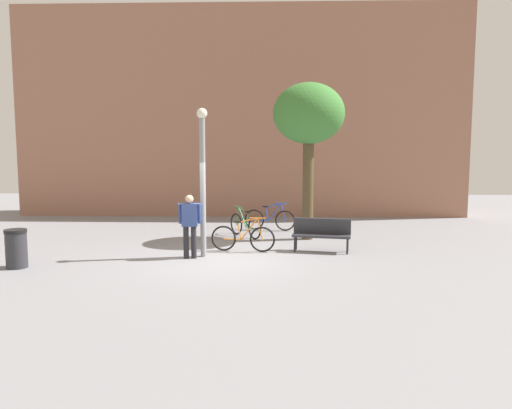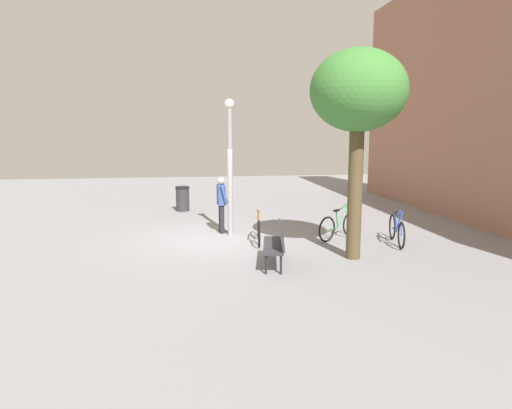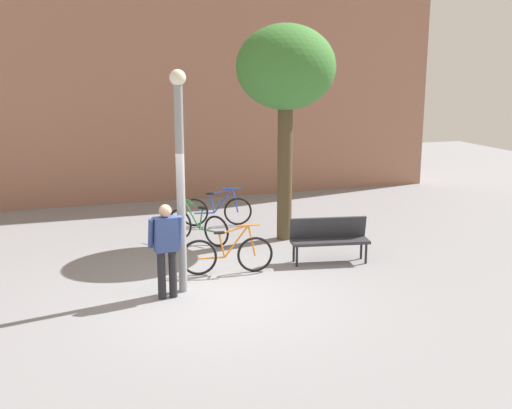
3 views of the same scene
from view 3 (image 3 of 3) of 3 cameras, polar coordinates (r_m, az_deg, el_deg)
The scene contains 9 objects.
ground_plane at distance 11.11m, azimuth -3.80°, elevation -8.30°, with size 36.00×36.00×0.00m, color gray.
building_facade at distance 19.33m, azimuth -10.86°, elevation 13.46°, with size 18.63×2.00×8.61m, color #9E6B56.
lamppost at distance 10.78m, azimuth -6.98°, elevation 3.28°, with size 0.28×0.28×3.91m.
person_by_lamppost at distance 10.78m, azimuth -8.24°, elevation -3.65°, with size 0.61×0.31×1.67m.
park_bench at distance 12.84m, azimuth 6.73°, elevation -2.88°, with size 1.66×0.75×0.92m.
plaza_tree at distance 14.03m, azimuth 2.75°, elevation 12.13°, with size 2.21×2.21×4.87m.
bicycle_blue at distance 15.67m, azimuth -3.65°, elevation -0.57°, with size 1.78×0.45×0.97m.
bicycle_green at distance 14.22m, azimuth -5.39°, elevation -1.99°, with size 1.09×1.50×0.97m.
bicycle_orange at distance 12.09m, azimuth -2.62°, elevation -4.61°, with size 1.80×0.29×0.97m.
Camera 3 is at (-2.51, -10.06, 3.98)m, focal length 43.58 mm.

